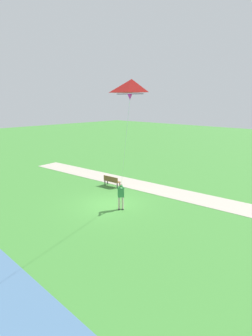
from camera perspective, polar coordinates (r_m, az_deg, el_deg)
ground_plane at (r=18.49m, az=-3.50°, el=-7.76°), size 120.00×120.00×0.00m
walkway_path at (r=20.91m, az=10.48°, el=-5.33°), size 5.58×32.08×0.02m
person_kite_flyer at (r=17.27m, az=-1.10°, el=-5.62°), size 0.58×0.60×1.83m
flying_kite at (r=10.84m, az=1.08°, el=16.03°), size 3.76×4.51×5.90m
park_bench_near_walkway at (r=22.10m, az=-3.08°, el=-2.67°), size 0.59×1.54×0.88m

